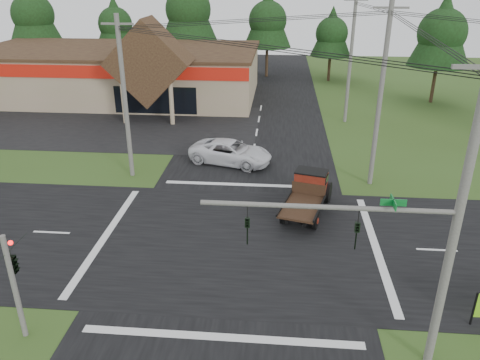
# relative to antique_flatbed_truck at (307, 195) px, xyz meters

# --- Properties ---
(ground) EXTENTS (120.00, 120.00, 0.00)m
(ground) POSITION_rel_antique_flatbed_truck_xyz_m (-3.61, -3.43, -1.13)
(ground) COLOR #344D1B
(ground) RESTS_ON ground
(road_ns) EXTENTS (12.00, 120.00, 0.02)m
(road_ns) POSITION_rel_antique_flatbed_truck_xyz_m (-3.61, -3.43, -1.12)
(road_ns) COLOR black
(road_ns) RESTS_ON ground
(road_ew) EXTENTS (120.00, 12.00, 0.02)m
(road_ew) POSITION_rel_antique_flatbed_truck_xyz_m (-3.61, -3.43, -1.12)
(road_ew) COLOR black
(road_ew) RESTS_ON ground
(parking_apron) EXTENTS (28.00, 14.00, 0.02)m
(parking_apron) POSITION_rel_antique_flatbed_truck_xyz_m (-17.61, 15.57, -1.12)
(parking_apron) COLOR black
(parking_apron) RESTS_ON ground
(cvs_building) EXTENTS (30.40, 18.20, 9.19)m
(cvs_building) POSITION_rel_antique_flatbed_truck_xyz_m (-19.31, 26.14, 1.65)
(cvs_building) COLOR tan
(cvs_building) RESTS_ON ground
(traffic_signal_mast) EXTENTS (8.12, 0.24, 7.00)m
(traffic_signal_mast) POSITION_rel_antique_flatbed_truck_xyz_m (2.21, -10.93, 3.29)
(traffic_signal_mast) COLOR #595651
(traffic_signal_mast) RESTS_ON ground
(traffic_signal_corner) EXTENTS (0.53, 2.48, 4.40)m
(traffic_signal_corner) POSITION_rel_antique_flatbed_truck_xyz_m (-11.11, -10.75, 2.39)
(traffic_signal_corner) COLOR #595651
(traffic_signal_corner) RESTS_ON ground
(utility_pole_nr) EXTENTS (2.00, 0.30, 11.00)m
(utility_pole_nr) POSITION_rel_antique_flatbed_truck_xyz_m (3.89, -10.93, 4.51)
(utility_pole_nr) COLOR #595651
(utility_pole_nr) RESTS_ON ground
(utility_pole_nw) EXTENTS (2.00, 0.30, 10.50)m
(utility_pole_nw) POSITION_rel_antique_flatbed_truck_xyz_m (-11.61, 4.57, 4.26)
(utility_pole_nw) COLOR #595651
(utility_pole_nw) RESTS_ON ground
(utility_pole_ne) EXTENTS (2.00, 0.30, 11.50)m
(utility_pole_ne) POSITION_rel_antique_flatbed_truck_xyz_m (4.39, 4.57, 4.76)
(utility_pole_ne) COLOR #595651
(utility_pole_ne) RESTS_ON ground
(utility_pole_n) EXTENTS (2.00, 0.30, 11.20)m
(utility_pole_n) POSITION_rel_antique_flatbed_truck_xyz_m (4.39, 18.57, 4.61)
(utility_pole_n) COLOR #595651
(utility_pole_n) RESTS_ON ground
(tree_row_a) EXTENTS (6.72, 6.72, 12.12)m
(tree_row_a) POSITION_rel_antique_flatbed_truck_xyz_m (-33.61, 36.57, 6.92)
(tree_row_a) COLOR #332316
(tree_row_a) RESTS_ON ground
(tree_row_b) EXTENTS (5.60, 5.60, 10.10)m
(tree_row_b) POSITION_rel_antique_flatbed_truck_xyz_m (-23.61, 38.57, 5.57)
(tree_row_b) COLOR #332316
(tree_row_b) RESTS_ON ground
(tree_row_c) EXTENTS (7.28, 7.28, 13.13)m
(tree_row_c) POSITION_rel_antique_flatbed_truck_xyz_m (-13.61, 37.57, 7.59)
(tree_row_c) COLOR #332316
(tree_row_c) RESTS_ON ground
(tree_row_d) EXTENTS (6.16, 6.16, 11.11)m
(tree_row_d) POSITION_rel_antique_flatbed_truck_xyz_m (-3.61, 38.57, 6.25)
(tree_row_d) COLOR #332316
(tree_row_d) RESTS_ON ground
(tree_row_e) EXTENTS (5.04, 5.04, 9.09)m
(tree_row_e) POSITION_rel_antique_flatbed_truck_xyz_m (4.39, 36.57, 4.90)
(tree_row_e) COLOR #332316
(tree_row_e) RESTS_ON ground
(tree_side_ne) EXTENTS (6.16, 6.16, 11.11)m
(tree_side_ne) POSITION_rel_antique_flatbed_truck_xyz_m (14.39, 26.57, 6.25)
(tree_side_ne) COLOR #332316
(tree_side_ne) RESTS_ON ground
(antique_flatbed_truck) EXTENTS (3.41, 5.76, 2.26)m
(antique_flatbed_truck) POSITION_rel_antique_flatbed_truck_xyz_m (0.00, 0.00, 0.00)
(antique_flatbed_truck) COLOR #58170C
(antique_flatbed_truck) RESTS_ON ground
(white_pickup) EXTENTS (6.46, 4.27, 1.65)m
(white_pickup) POSITION_rel_antique_flatbed_truck_xyz_m (-5.11, 7.39, -0.31)
(white_pickup) COLOR white
(white_pickup) RESTS_ON ground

